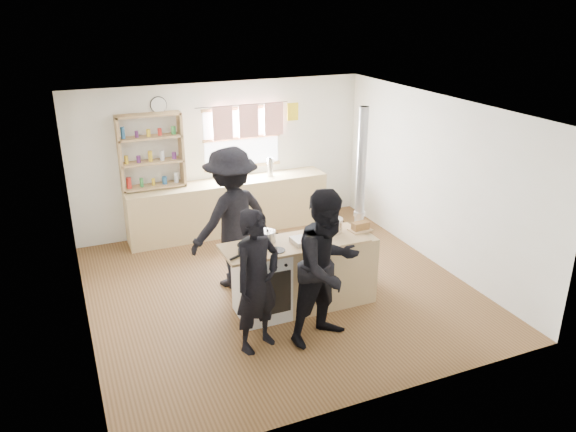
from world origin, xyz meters
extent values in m
cube|color=brown|center=(0.00, 0.00, -0.01)|extent=(5.00, 5.00, 0.01)
cube|color=tan|center=(0.00, 2.22, 0.45)|extent=(3.40, 0.55, 0.90)
cube|color=tan|center=(-1.20, 2.34, 0.94)|extent=(1.00, 0.28, 0.03)
cube|color=tan|center=(-1.20, 2.34, 1.33)|extent=(1.00, 0.28, 0.03)
cube|color=tan|center=(-1.20, 2.34, 1.74)|extent=(1.00, 0.28, 0.03)
cube|color=tan|center=(-1.20, 2.34, 2.08)|extent=(1.00, 0.28, 0.03)
cube|color=tan|center=(-1.68, 2.34, 1.50)|extent=(0.04, 0.28, 1.20)
cube|color=tan|center=(-0.72, 2.34, 1.50)|extent=(0.04, 0.28, 1.20)
cylinder|color=silver|center=(0.75, 2.22, 1.06)|extent=(0.10, 0.10, 0.31)
cube|color=white|center=(-0.45, -0.55, 0.45)|extent=(0.60, 0.60, 0.90)
cube|color=tan|center=(0.45, -0.55, 0.45)|extent=(1.20, 0.60, 0.90)
cube|color=tan|center=(0.00, -0.55, 0.92)|extent=(1.84, 0.64, 0.03)
cylinder|color=black|center=(-0.63, -0.63, 0.96)|extent=(0.35, 0.35, 0.05)
cylinder|color=#366221|center=(-0.63, -0.63, 0.97)|extent=(0.24, 0.24, 0.02)
cube|color=silver|center=(0.10, -0.62, 0.96)|extent=(0.33, 0.27, 0.07)
cube|color=brown|center=(0.10, -0.62, 0.98)|extent=(0.28, 0.23, 0.02)
cylinder|color=#B3B3B6|center=(-0.31, -0.42, 1.00)|extent=(0.20, 0.20, 0.14)
cylinder|color=#B3B3B6|center=(-0.31, -0.42, 1.07)|extent=(0.21, 0.21, 0.01)
sphere|color=black|center=(-0.31, -0.42, 1.09)|extent=(0.03, 0.03, 0.03)
cylinder|color=silver|center=(0.57, -0.44, 1.02)|extent=(0.27, 0.27, 0.17)
cylinder|color=silver|center=(0.57, -0.44, 1.11)|extent=(0.28, 0.28, 0.01)
sphere|color=black|center=(0.57, -0.44, 1.12)|extent=(0.03, 0.03, 0.03)
cube|color=tan|center=(0.93, -0.55, 0.94)|extent=(0.29, 0.22, 0.02)
cube|color=olive|center=(0.93, -0.55, 1.00)|extent=(0.23, 0.13, 0.10)
cube|color=black|center=(1.05, -0.31, 0.23)|extent=(0.35, 0.35, 0.47)
cylinder|color=#ADADB2|center=(1.05, -0.31, 1.48)|extent=(0.12, 0.12, 2.03)
imported|color=black|center=(-0.73, -1.18, 0.84)|extent=(0.72, 0.61, 1.68)
imported|color=black|center=(0.07, -1.32, 0.92)|extent=(1.05, 0.91, 1.84)
imported|color=black|center=(-0.51, 0.40, 0.98)|extent=(1.44, 1.12, 1.96)
camera|label=1|loc=(-2.57, -6.38, 3.78)|focal=35.00mm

